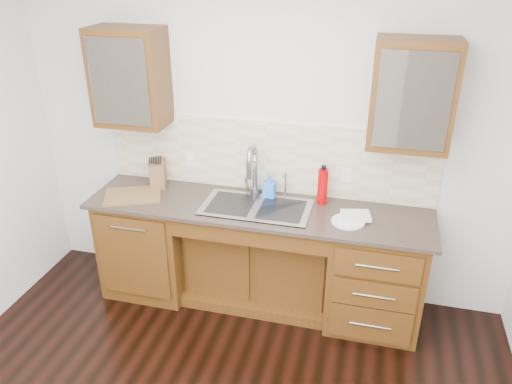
% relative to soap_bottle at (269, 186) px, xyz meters
% --- Properties ---
extents(wall_back, '(4.00, 0.10, 2.70)m').
position_rel_soap_bottle_xyz_m(wall_back, '(-0.06, 0.19, 0.34)').
color(wall_back, white).
rests_on(wall_back, ground).
extents(base_cabinet_left, '(0.70, 0.62, 0.88)m').
position_rel_soap_bottle_xyz_m(base_cabinet_left, '(-1.01, -0.17, -0.57)').
color(base_cabinet_left, '#593014').
rests_on(base_cabinet_left, ground).
extents(base_cabinet_center, '(1.20, 0.44, 0.70)m').
position_rel_soap_bottle_xyz_m(base_cabinet_center, '(-0.06, -0.08, -0.66)').
color(base_cabinet_center, '#593014').
rests_on(base_cabinet_center, ground).
extents(base_cabinet_right, '(0.70, 0.62, 0.88)m').
position_rel_soap_bottle_xyz_m(base_cabinet_right, '(0.89, -0.17, -0.57)').
color(base_cabinet_right, '#593014').
rests_on(base_cabinet_right, ground).
extents(countertop, '(2.70, 0.65, 0.03)m').
position_rel_soap_bottle_xyz_m(countertop, '(-0.06, -0.19, -0.12)').
color(countertop, '#84705B').
rests_on(countertop, base_cabinet_left).
extents(backsplash, '(2.70, 0.02, 0.59)m').
position_rel_soap_bottle_xyz_m(backsplash, '(-0.06, 0.13, 0.19)').
color(backsplash, beige).
rests_on(backsplash, wall_back).
extents(sink, '(0.84, 0.46, 0.19)m').
position_rel_soap_bottle_xyz_m(sink, '(-0.06, -0.20, -0.19)').
color(sink, '#9E9EA5').
rests_on(sink, countertop).
extents(faucet, '(0.04, 0.04, 0.40)m').
position_rel_soap_bottle_xyz_m(faucet, '(-0.13, 0.03, 0.10)').
color(faucet, '#999993').
rests_on(faucet, countertop).
extents(filter_tap, '(0.02, 0.02, 0.24)m').
position_rel_soap_bottle_xyz_m(filter_tap, '(0.12, 0.04, 0.02)').
color(filter_tap, '#999993').
rests_on(filter_tap, countertop).
extents(upper_cabinet_left, '(0.55, 0.34, 0.75)m').
position_rel_soap_bottle_xyz_m(upper_cabinet_left, '(-1.11, -0.03, 0.81)').
color(upper_cabinet_left, '#593014').
rests_on(upper_cabinet_left, wall_back).
extents(upper_cabinet_right, '(0.55, 0.34, 0.75)m').
position_rel_soap_bottle_xyz_m(upper_cabinet_right, '(0.99, -0.03, 0.81)').
color(upper_cabinet_right, '#593014').
rests_on(upper_cabinet_right, wall_back).
extents(outlet_left, '(0.08, 0.01, 0.12)m').
position_rel_soap_bottle_xyz_m(outlet_left, '(-0.71, 0.11, 0.11)').
color(outlet_left, white).
rests_on(outlet_left, backsplash).
extents(outlet_right, '(0.08, 0.01, 0.12)m').
position_rel_soap_bottle_xyz_m(outlet_right, '(0.59, 0.11, 0.11)').
color(outlet_right, white).
rests_on(outlet_right, backsplash).
extents(soap_bottle, '(0.09, 0.10, 0.20)m').
position_rel_soap_bottle_xyz_m(soap_bottle, '(0.00, 0.00, 0.00)').
color(soap_bottle, '#307BEC').
rests_on(soap_bottle, countertop).
extents(water_bottle, '(0.10, 0.10, 0.29)m').
position_rel_soap_bottle_xyz_m(water_bottle, '(0.42, -0.00, 0.05)').
color(water_bottle, '#BD0004').
rests_on(water_bottle, countertop).
extents(plate, '(0.29, 0.29, 0.01)m').
position_rel_soap_bottle_xyz_m(plate, '(0.65, -0.26, -0.09)').
color(plate, white).
rests_on(plate, countertop).
extents(dish_towel, '(0.24, 0.20, 0.03)m').
position_rel_soap_bottle_xyz_m(dish_towel, '(0.70, -0.20, -0.07)').
color(dish_towel, white).
rests_on(dish_towel, plate).
extents(knife_block, '(0.17, 0.22, 0.22)m').
position_rel_soap_bottle_xyz_m(knife_block, '(-0.96, -0.01, 0.01)').
color(knife_block, '#9B824D').
rests_on(knife_block, countertop).
extents(cutting_board, '(0.53, 0.46, 0.02)m').
position_rel_soap_bottle_xyz_m(cutting_board, '(-1.07, -0.26, -0.09)').
color(cutting_board, '#94601F').
rests_on(cutting_board, countertop).
extents(cup_left_a, '(0.11, 0.11, 0.09)m').
position_rel_soap_bottle_xyz_m(cup_left_a, '(-1.26, -0.03, 0.76)').
color(cup_left_a, white).
rests_on(cup_left_a, upper_cabinet_left).
extents(cup_left_b, '(0.13, 0.13, 0.09)m').
position_rel_soap_bottle_xyz_m(cup_left_b, '(-0.98, -0.03, 0.76)').
color(cup_left_b, white).
rests_on(cup_left_b, upper_cabinet_left).
extents(cup_right_a, '(0.16, 0.16, 0.10)m').
position_rel_soap_bottle_xyz_m(cup_right_a, '(0.88, -0.03, 0.76)').
color(cup_right_a, silver).
rests_on(cup_right_a, upper_cabinet_right).
extents(cup_right_b, '(0.13, 0.13, 0.10)m').
position_rel_soap_bottle_xyz_m(cup_right_b, '(1.04, -0.03, 0.76)').
color(cup_right_b, silver).
rests_on(cup_right_b, upper_cabinet_right).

